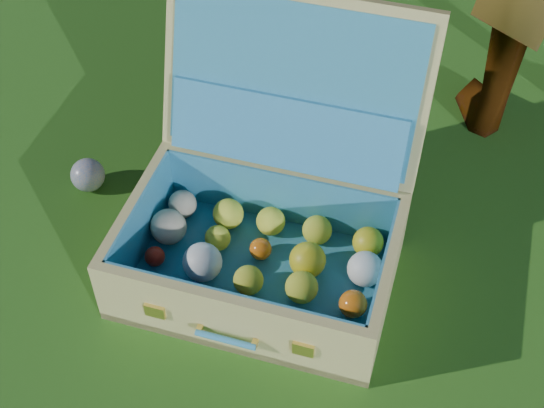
# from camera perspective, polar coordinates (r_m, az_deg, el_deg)

# --- Properties ---
(ground) EXTENTS (60.00, 60.00, 0.00)m
(ground) POSITION_cam_1_polar(r_m,az_deg,el_deg) (1.52, 3.40, -6.59)
(ground) COLOR #215114
(ground) RESTS_ON ground
(stray_ball) EXTENTS (0.08, 0.08, 0.08)m
(stray_ball) POSITION_cam_1_polar(r_m,az_deg,el_deg) (1.73, -13.70, 2.14)
(stray_ball) COLOR #426CAD
(stray_ball) RESTS_ON ground
(suitcase) EXTENTS (0.58, 0.56, 0.49)m
(suitcase) POSITION_cam_1_polar(r_m,az_deg,el_deg) (1.48, -0.24, -0.13)
(suitcase) COLOR tan
(suitcase) RESTS_ON ground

